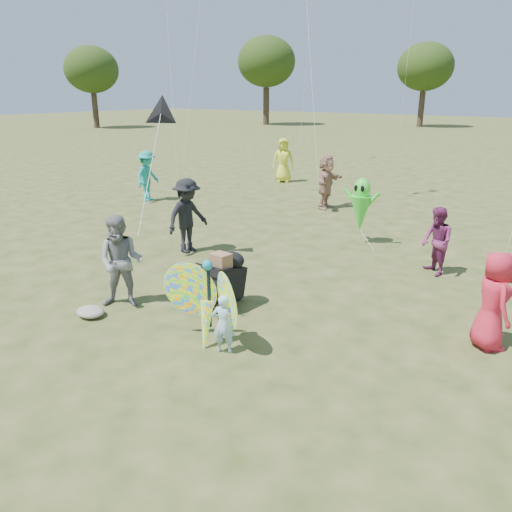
% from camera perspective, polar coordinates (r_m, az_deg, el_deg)
% --- Properties ---
extents(ground, '(160.00, 160.00, 0.00)m').
position_cam_1_polar(ground, '(8.02, -5.19, -10.52)').
color(ground, '#51592B').
rests_on(ground, ground).
extents(child_girl, '(0.41, 0.36, 0.96)m').
position_cam_1_polar(child_girl, '(7.70, -3.73, -7.77)').
color(child_girl, '#A6D2EB').
rests_on(child_girl, ground).
extents(adult_man, '(1.07, 1.02, 1.74)m').
position_cam_1_polar(adult_man, '(9.50, -15.16, -0.66)').
color(adult_man, gray).
rests_on(adult_man, ground).
extents(grey_bag, '(0.55, 0.45, 0.17)m').
position_cam_1_polar(grey_bag, '(9.51, -18.40, -6.06)').
color(grey_bag, gray).
rests_on(grey_bag, ground).
extents(crowd_a, '(0.86, 0.92, 1.57)m').
position_cam_1_polar(crowd_a, '(8.54, 25.45, -4.64)').
color(crowd_a, red).
rests_on(crowd_a, ground).
extents(crowd_b, '(0.80, 1.26, 1.85)m').
position_cam_1_polar(crowd_b, '(12.45, -7.84, 4.55)').
color(crowd_b, black).
rests_on(crowd_b, ground).
extents(crowd_d, '(0.68, 1.74, 1.83)m').
position_cam_1_polar(crowd_d, '(17.32, 8.04, 8.40)').
color(crowd_d, tan).
rests_on(crowd_d, ground).
extents(crowd_e, '(0.92, 0.92, 1.50)m').
position_cam_1_polar(crowd_e, '(11.53, 19.95, 1.58)').
color(crowd_e, '#772759').
rests_on(crowd_e, ground).
extents(crowd_g, '(1.11, 1.00, 1.90)m').
position_cam_1_polar(crowd_g, '(22.34, 3.13, 10.87)').
color(crowd_g, yellow).
rests_on(crowd_g, ground).
extents(crowd_i, '(0.92, 1.30, 1.82)m').
position_cam_1_polar(crowd_i, '(18.81, -12.31, 8.93)').
color(crowd_i, teal).
rests_on(crowd_i, ground).
extents(jogging_stroller, '(0.55, 1.07, 1.09)m').
position_cam_1_polar(jogging_stroller, '(9.18, -3.63, -2.41)').
color(jogging_stroller, black).
rests_on(jogging_stroller, ground).
extents(butterfly_kite, '(1.74, 0.75, 1.60)m').
position_cam_1_polar(butterfly_kite, '(7.90, -5.57, -5.55)').
color(butterfly_kite, orange).
rests_on(butterfly_kite, ground).
extents(delta_kite_rig, '(2.12, 2.66, 2.40)m').
position_cam_1_polar(delta_kite_rig, '(11.56, -10.84, 15.59)').
color(delta_kite_rig, black).
rests_on(delta_kite_rig, ground).
extents(alien_kite, '(1.12, 0.69, 1.74)m').
position_cam_1_polar(alien_kite, '(13.34, 11.88, 5.45)').
color(alien_kite, '#3EE636').
rests_on(alien_kite, ground).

